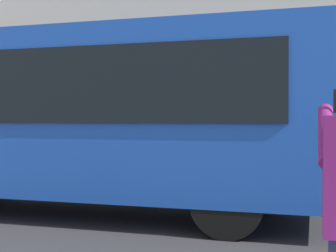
{
  "coord_description": "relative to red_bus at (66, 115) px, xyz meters",
  "views": [
    {
      "loc": [
        -0.57,
        7.68,
        1.61
      ],
      "look_at": [
        1.76,
        0.01,
        1.49
      ],
      "focal_mm": 51.63,
      "sensor_mm": 36.0,
      "label": 1
    }
  ],
  "objects": [
    {
      "name": "red_bus",
      "position": [
        0.0,
        0.0,
        0.0
      ],
      "size": [
        9.05,
        2.54,
        3.08
      ],
      "color": "#1947AD",
      "rests_on": "ground_plane"
    },
    {
      "name": "ground_plane",
      "position": [
        -3.56,
        -0.19,
        -1.68
      ],
      "size": [
        60.0,
        60.0,
        0.0
      ],
      "primitive_type": "plane",
      "color": "#2B2B2D"
    }
  ]
}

